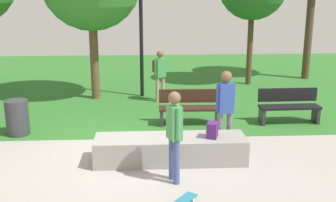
{
  "coord_description": "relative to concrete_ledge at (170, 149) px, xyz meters",
  "views": [
    {
      "loc": [
        0.4,
        -8.42,
        3.51
      ],
      "look_at": [
        0.9,
        0.61,
        1.06
      ],
      "focal_mm": 45.09,
      "sensor_mm": 36.0,
      "label": 1
    }
  ],
  "objects": [
    {
      "name": "skater_watching",
      "position": [
        1.23,
        0.54,
        0.8
      ],
      "size": [
        0.43,
        0.25,
        1.8
      ],
      "color": "slate",
      "rests_on": "ground_plane"
    },
    {
      "name": "skater_performing_trick",
      "position": [
        0.01,
        -0.94,
        0.75
      ],
      "size": [
        0.29,
        0.41,
        1.73
      ],
      "color": "#3F5184",
      "rests_on": "ground_plane"
    },
    {
      "name": "grass_lawn",
      "position": [
        -0.9,
        7.83,
        -0.26
      ],
      "size": [
        26.6,
        12.87,
        0.01
      ],
      "primitive_type": "cube",
      "color": "#2D6B28",
      "rests_on": "ground_plane"
    },
    {
      "name": "backpack_on_ledge",
      "position": [
        0.86,
        -0.06,
        0.42
      ],
      "size": [
        0.28,
        0.33,
        0.32
      ],
      "primitive_type": "cube",
      "rotation": [
        0.0,
        0.0,
        1.22
      ],
      "color": "#4C1E66",
      "rests_on": "concrete_ledge"
    },
    {
      "name": "pedestrian_with_backpack",
      "position": [
        -0.04,
        4.82,
        0.7
      ],
      "size": [
        0.43,
        0.44,
        1.62
      ],
      "color": "tan",
      "rests_on": "ground_plane"
    },
    {
      "name": "trash_bin",
      "position": [
        -3.63,
        1.86,
        0.17
      ],
      "size": [
        0.55,
        0.55,
        0.87
      ],
      "primitive_type": "cylinder",
      "color": "#333338",
      "rests_on": "ground_plane"
    },
    {
      "name": "lamp_post",
      "position": [
        -0.6,
        5.5,
        2.5
      ],
      "size": [
        0.28,
        0.28,
        4.59
      ],
      "color": "black",
      "rests_on": "ground_plane"
    },
    {
      "name": "concrete_ledge",
      "position": [
        0.0,
        0.0,
        0.0
      ],
      "size": [
        3.12,
        0.82,
        0.53
      ],
      "primitive_type": "cube",
      "color": "gray",
      "rests_on": "ground_plane"
    },
    {
      "name": "park_bench_far_right",
      "position": [
        3.3,
        2.43,
        0.22
      ],
      "size": [
        1.61,
        0.51,
        0.91
      ],
      "color": "black",
      "rests_on": "ground_plane"
    },
    {
      "name": "park_bench_near_path",
      "position": [
        0.65,
        2.45,
        0.22
      ],
      "size": [
        1.61,
        0.5,
        0.91
      ],
      "color": "#331E14",
      "rests_on": "ground_plane"
    },
    {
      "name": "ground_plane",
      "position": [
        -0.9,
        0.27,
        -0.26
      ],
      "size": [
        28.0,
        28.0,
        0.0
      ],
      "primitive_type": "plane",
      "color": "#9E9993"
    }
  ]
}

